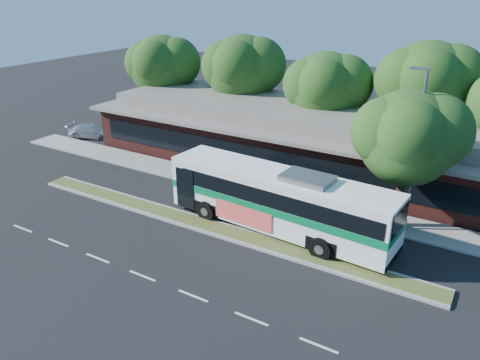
% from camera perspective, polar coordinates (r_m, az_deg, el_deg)
% --- Properties ---
extents(ground, '(120.00, 120.00, 0.00)m').
position_cam_1_polar(ground, '(26.51, -4.55, -6.31)').
color(ground, black).
rests_on(ground, ground).
extents(median_strip, '(26.00, 1.10, 0.15)m').
position_cam_1_polar(median_strip, '(26.90, -3.81, -5.64)').
color(median_strip, '#444C20').
rests_on(median_strip, ground).
extents(sidewalk, '(44.00, 2.60, 0.12)m').
position_cam_1_polar(sidewalk, '(31.32, 2.22, -1.31)').
color(sidewalk, gray).
rests_on(sidewalk, ground).
extents(parking_lot, '(14.00, 12.00, 0.01)m').
position_cam_1_polar(parking_lot, '(44.64, -16.13, 5.22)').
color(parking_lot, black).
rests_on(parking_lot, ground).
extents(plaza_building, '(33.20, 11.20, 4.45)m').
position_cam_1_polar(plaza_building, '(36.14, 7.37, 5.39)').
color(plaza_building, '#501F19').
rests_on(plaza_building, ground).
extents(lamp_post, '(0.93, 0.18, 9.07)m').
position_cam_1_polar(lamp_post, '(26.26, 20.55, 3.66)').
color(lamp_post, slate).
rests_on(lamp_post, ground).
extents(tree_bg_a, '(6.47, 5.80, 8.63)m').
position_cam_1_polar(tree_bg_a, '(44.62, -8.98, 13.60)').
color(tree_bg_a, black).
rests_on(tree_bg_a, ground).
extents(tree_bg_b, '(6.69, 6.00, 9.00)m').
position_cam_1_polar(tree_bg_b, '(40.84, 0.89, 13.41)').
color(tree_bg_b, black).
rests_on(tree_bg_b, ground).
extents(tree_bg_c, '(6.24, 5.60, 8.26)m').
position_cam_1_polar(tree_bg_c, '(36.70, 11.08, 11.02)').
color(tree_bg_c, black).
rests_on(tree_bg_c, ground).
extents(tree_bg_d, '(6.91, 6.20, 9.37)m').
position_cam_1_polar(tree_bg_d, '(35.80, 22.54, 10.78)').
color(tree_bg_d, black).
rests_on(tree_bg_d, ground).
extents(transit_bus, '(13.39, 3.75, 3.72)m').
position_cam_1_polar(transit_bus, '(25.77, 4.89, -2.06)').
color(transit_bus, white).
rests_on(transit_bus, ground).
extents(sedan, '(4.69, 3.21, 1.26)m').
position_cam_1_polar(sedan, '(44.12, -17.58, 5.70)').
color(sedan, '#A1A2A8').
rests_on(sedan, ground).
extents(sidewalk_tree, '(5.79, 5.19, 7.93)m').
position_cam_1_polar(sidewalk_tree, '(26.42, 20.65, 5.01)').
color(sidewalk_tree, black).
rests_on(sidewalk_tree, ground).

